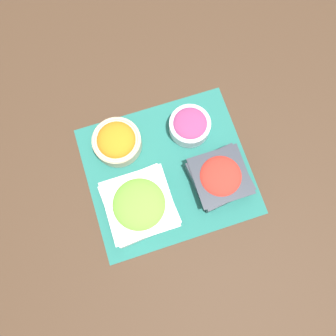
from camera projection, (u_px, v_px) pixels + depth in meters
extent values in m
plane|color=#422D1E|center=(168.00, 171.00, 0.97)|extent=(3.00, 3.00, 0.00)
cube|color=#236B60|center=(168.00, 171.00, 0.97)|extent=(0.47, 0.42, 0.00)
cube|color=white|center=(140.00, 206.00, 0.91)|extent=(0.19, 0.19, 0.06)
cube|color=white|center=(139.00, 204.00, 0.88)|extent=(0.18, 0.18, 0.00)
ellipsoid|color=#6BAD38|center=(139.00, 204.00, 0.88)|extent=(0.14, 0.14, 0.05)
cube|color=#333842|center=(219.00, 178.00, 0.93)|extent=(0.17, 0.17, 0.05)
cube|color=#333842|center=(221.00, 176.00, 0.91)|extent=(0.15, 0.15, 0.00)
ellipsoid|color=red|center=(221.00, 176.00, 0.91)|extent=(0.12, 0.12, 0.04)
cylinder|color=silver|center=(190.00, 126.00, 0.97)|extent=(0.12, 0.12, 0.05)
torus|color=silver|center=(190.00, 123.00, 0.95)|extent=(0.12, 0.12, 0.01)
ellipsoid|color=#93386B|center=(190.00, 123.00, 0.95)|extent=(0.10, 0.10, 0.03)
cylinder|color=beige|center=(117.00, 142.00, 0.96)|extent=(0.14, 0.14, 0.05)
torus|color=beige|center=(116.00, 140.00, 0.94)|extent=(0.14, 0.14, 0.01)
ellipsoid|color=orange|center=(116.00, 140.00, 0.94)|extent=(0.11, 0.11, 0.05)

